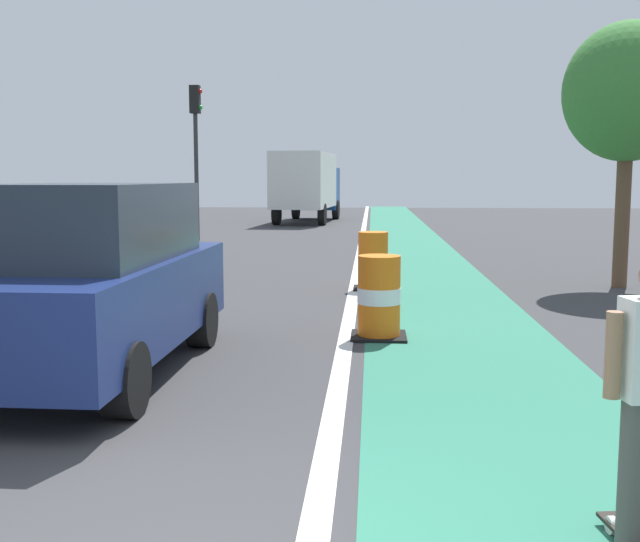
{
  "coord_description": "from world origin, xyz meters",
  "views": [
    {
      "loc": [
        1.23,
        -3.81,
        2.1
      ],
      "look_at": [
        0.67,
        4.36,
        1.1
      ],
      "focal_mm": 42.94,
      "sensor_mm": 36.0,
      "label": 1
    }
  ],
  "objects_px": {
    "delivery_truck_down_block": "(307,183)",
    "traffic_light_corner": "(196,135)",
    "traffic_barrel_front": "(379,298)",
    "parked_suv_nearest": "(92,279)",
    "traffic_barrel_mid": "(373,261)",
    "street_tree_sidewalk": "(628,93)",
    "pedestrian_crossing": "(24,249)"
  },
  "relations": [
    {
      "from": "traffic_barrel_front",
      "to": "delivery_truck_down_block",
      "type": "relative_size",
      "value": 0.14
    },
    {
      "from": "parked_suv_nearest",
      "to": "traffic_light_corner",
      "type": "bearing_deg",
      "value": 99.36
    },
    {
      "from": "delivery_truck_down_block",
      "to": "traffic_light_corner",
      "type": "height_order",
      "value": "traffic_light_corner"
    },
    {
      "from": "delivery_truck_down_block",
      "to": "parked_suv_nearest",
      "type": "bearing_deg",
      "value": -89.79
    },
    {
      "from": "traffic_barrel_mid",
      "to": "delivery_truck_down_block",
      "type": "relative_size",
      "value": 0.14
    },
    {
      "from": "delivery_truck_down_block",
      "to": "pedestrian_crossing",
      "type": "distance_m",
      "value": 23.35
    },
    {
      "from": "parked_suv_nearest",
      "to": "street_tree_sidewalk",
      "type": "height_order",
      "value": "street_tree_sidewalk"
    },
    {
      "from": "street_tree_sidewalk",
      "to": "pedestrian_crossing",
      "type": "bearing_deg",
      "value": -169.46
    },
    {
      "from": "parked_suv_nearest",
      "to": "pedestrian_crossing",
      "type": "height_order",
      "value": "parked_suv_nearest"
    },
    {
      "from": "parked_suv_nearest",
      "to": "traffic_light_corner",
      "type": "height_order",
      "value": "traffic_light_corner"
    },
    {
      "from": "pedestrian_crossing",
      "to": "traffic_barrel_mid",
      "type": "bearing_deg",
      "value": 12.94
    },
    {
      "from": "traffic_barrel_front",
      "to": "pedestrian_crossing",
      "type": "xyz_separation_m",
      "value": [
        -6.18,
        2.98,
        0.33
      ]
    },
    {
      "from": "traffic_barrel_mid",
      "to": "delivery_truck_down_block",
      "type": "distance_m",
      "value": 21.99
    },
    {
      "from": "traffic_barrel_front",
      "to": "traffic_light_corner",
      "type": "xyz_separation_m",
      "value": [
        -5.92,
        15.29,
        2.97
      ]
    },
    {
      "from": "traffic_light_corner",
      "to": "traffic_barrel_front",
      "type": "bearing_deg",
      "value": -68.83
    },
    {
      "from": "traffic_light_corner",
      "to": "parked_suv_nearest",
      "type": "bearing_deg",
      "value": -80.64
    },
    {
      "from": "traffic_light_corner",
      "to": "street_tree_sidewalk",
      "type": "relative_size",
      "value": 1.02
    },
    {
      "from": "parked_suv_nearest",
      "to": "delivery_truck_down_block",
      "type": "height_order",
      "value": "delivery_truck_down_block"
    },
    {
      "from": "delivery_truck_down_block",
      "to": "pedestrian_crossing",
      "type": "bearing_deg",
      "value": -97.45
    },
    {
      "from": "street_tree_sidewalk",
      "to": "delivery_truck_down_block",
      "type": "bearing_deg",
      "value": 110.33
    },
    {
      "from": "traffic_barrel_front",
      "to": "delivery_truck_down_block",
      "type": "bearing_deg",
      "value": 96.89
    },
    {
      "from": "traffic_barrel_mid",
      "to": "pedestrian_crossing",
      "type": "xyz_separation_m",
      "value": [
        -6.11,
        -1.4,
        0.33
      ]
    },
    {
      "from": "traffic_barrel_mid",
      "to": "delivery_truck_down_block",
      "type": "height_order",
      "value": "delivery_truck_down_block"
    },
    {
      "from": "parked_suv_nearest",
      "to": "traffic_barrel_mid",
      "type": "xyz_separation_m",
      "value": [
        2.98,
        6.5,
        -0.5
      ]
    },
    {
      "from": "traffic_barrel_mid",
      "to": "traffic_light_corner",
      "type": "height_order",
      "value": "traffic_light_corner"
    },
    {
      "from": "traffic_barrel_front",
      "to": "pedestrian_crossing",
      "type": "distance_m",
      "value": 6.87
    },
    {
      "from": "traffic_barrel_front",
      "to": "street_tree_sidewalk",
      "type": "distance_m",
      "value": 7.53
    },
    {
      "from": "traffic_barrel_mid",
      "to": "street_tree_sidewalk",
      "type": "relative_size",
      "value": 0.22
    },
    {
      "from": "traffic_barrel_mid",
      "to": "pedestrian_crossing",
      "type": "relative_size",
      "value": 0.68
    },
    {
      "from": "traffic_barrel_front",
      "to": "traffic_light_corner",
      "type": "distance_m",
      "value": 16.66
    },
    {
      "from": "traffic_barrel_front",
      "to": "traffic_barrel_mid",
      "type": "relative_size",
      "value": 1.0
    },
    {
      "from": "pedestrian_crossing",
      "to": "street_tree_sidewalk",
      "type": "xyz_separation_m",
      "value": [
        10.85,
        2.02,
        2.8
      ]
    }
  ]
}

